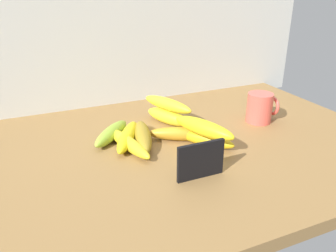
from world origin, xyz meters
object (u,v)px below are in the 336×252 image
Objects in this scene: banana_7 at (167,104)px; banana_8 at (204,128)px; banana_0 at (204,139)px; coffee_mug at (260,108)px; chalkboard_sign at (200,162)px; banana_3 at (143,136)px; banana_2 at (168,117)px; banana_5 at (128,137)px; banana_6 at (111,133)px; banana_1 at (128,143)px; banana_4 at (183,134)px.

banana_8 is at bearing -83.85° from banana_7.
banana_8 is at bearing -127.41° from banana_0.
coffee_mug is at bearing 17.29° from banana_0.
banana_3 is at bearing 105.56° from chalkboard_sign.
banana_7 is (-0.09, -0.05, 3.95)cm from banana_2.
banana_5 is 5.00cm from banana_6.
banana_0 and banana_1 have the same top height.
banana_0 is 0.85× the size of banana_1.
banana_6 is at bearing 141.27° from banana_3.
banana_7 reaches higher than banana_4.
banana_6 is at bearing -166.89° from banana_2.
coffee_mug reaches higher than chalkboard_sign.
banana_1 is 20.01cm from banana_7.
coffee_mug reaches higher than banana_0.
chalkboard_sign is at bearing -67.45° from banana_5.
banana_4 is 1.12× the size of banana_6.
banana_8 is at bearing -84.16° from banana_2.
banana_4 and banana_5 have the same top height.
coffee_mug is 0.50× the size of banana_8.
banana_3 is (-37.50, -0.12, -2.34)cm from coffee_mug.
banana_5 is at bearing 152.62° from banana_3.
banana_2 is 0.84× the size of banana_5.
banana_8 is (13.27, -8.37, 3.46)cm from banana_3.
chalkboard_sign is 31.04cm from banana_7.
banana_0 is at bearing -26.77° from banana_5.
banana_8 is (-24.22, -8.49, 1.11)cm from coffee_mug.
banana_7 is (5.57, 30.45, 2.26)cm from chalkboard_sign.
banana_5 and banana_6 have the same top height.
banana_5 is at bearing -151.97° from banana_2.
banana_0 is at bearing 57.90° from chalkboard_sign.
banana_2 is at bearing 79.48° from chalkboard_sign.
chalkboard_sign is at bearing -122.10° from banana_0.
banana_2 is 15.08cm from banana_3.
chalkboard_sign is 16.10cm from banana_0.
banana_0 is 19.97cm from banana_5.
chalkboard_sign is 0.56× the size of banana_1.
chalkboard_sign is at bearing -64.16° from banana_6.
chalkboard_sign is 0.65× the size of banana_0.
banana_7 is (14.92, 7.94, 4.24)cm from banana_5.
banana_3 is at bearing -27.38° from banana_5.
banana_5 is 1.04× the size of banana_7.
banana_6 is at bearing 108.43° from banana_1.
banana_7 is at bearing 40.91° from banana_3.
banana_5 is 1.03× the size of banana_8.
coffee_mug is at bearing 0.18° from banana_3.
coffee_mug is 0.50× the size of banana_7.
banana_8 is (7.53, 12.27, 1.70)cm from chalkboard_sign.
chalkboard_sign is 21.84cm from banana_1.
banana_4 is 0.98× the size of banana_5.
banana_6 is at bearing 145.41° from banana_8.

